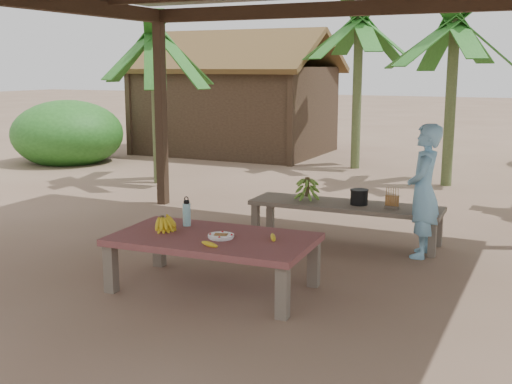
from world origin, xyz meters
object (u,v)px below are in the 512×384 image
at_px(work_table, 213,243).
at_px(water_flask, 187,214).
at_px(ripe_banana_bunch, 162,222).
at_px(woman, 424,191).
at_px(cooking_pot, 359,197).
at_px(plate, 221,236).
at_px(bench, 345,208).

distance_m(work_table, water_flask, 0.51).
bearing_deg(water_flask, ripe_banana_bunch, -113.85).
relative_size(ripe_banana_bunch, woman, 0.18).
bearing_deg(cooking_pot, work_table, -109.14).
bearing_deg(cooking_pot, woman, -16.56).
relative_size(work_table, ripe_banana_bunch, 7.30).
bearing_deg(cooking_pot, plate, -106.46).
distance_m(work_table, woman, 2.41).
xyz_separation_m(water_flask, cooking_pot, (1.15, 1.87, -0.09)).
xyz_separation_m(work_table, water_flask, (-0.42, 0.23, 0.18)).
height_order(ripe_banana_bunch, woman, woman).
relative_size(work_table, bench, 0.84).
bearing_deg(cooking_pot, water_flask, -121.49).
relative_size(bench, ripe_banana_bunch, 8.72).
height_order(plate, woman, woman).
height_order(work_table, bench, work_table).
xyz_separation_m(cooking_pot, woman, (0.76, -0.23, 0.18)).
relative_size(ripe_banana_bunch, plate, 1.08).
relative_size(plate, water_flask, 0.82).
distance_m(ripe_banana_bunch, plate, 0.63).
height_order(water_flask, woman, woman).
bearing_deg(woman, work_table, -42.39).
bearing_deg(woman, plate, -40.01).
relative_size(work_table, cooking_pot, 9.34).
bearing_deg(work_table, ripe_banana_bunch, 179.21).
relative_size(work_table, woman, 1.30).
distance_m(bench, cooking_pot, 0.21).
bearing_deg(bench, plate, -104.30).
xyz_separation_m(bench, plate, (-0.47, -2.12, 0.12)).
height_order(cooking_pot, woman, woman).
distance_m(bench, ripe_banana_bunch, 2.38).
xyz_separation_m(bench, woman, (0.92, -0.21, 0.32)).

